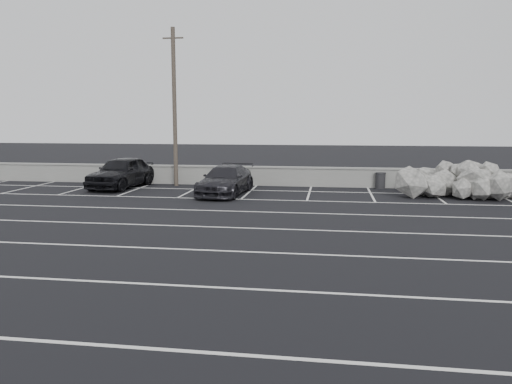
% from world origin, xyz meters
% --- Properties ---
extents(ground, '(120.00, 120.00, 0.00)m').
position_xyz_m(ground, '(0.00, 0.00, 0.00)').
color(ground, black).
rests_on(ground, ground).
extents(seawall, '(50.00, 0.45, 1.06)m').
position_xyz_m(seawall, '(0.00, 14.00, 0.55)').
color(seawall, gray).
rests_on(seawall, ground).
extents(stall_lines, '(36.00, 20.05, 0.01)m').
position_xyz_m(stall_lines, '(-0.08, 4.41, 0.00)').
color(stall_lines, silver).
rests_on(stall_lines, ground).
extents(car_left, '(2.49, 5.08, 1.67)m').
position_xyz_m(car_left, '(-6.00, 11.99, 0.83)').
color(car_left, black).
rests_on(car_left, ground).
extents(car_right, '(2.33, 4.93, 1.39)m').
position_xyz_m(car_right, '(-0.01, 10.41, 0.69)').
color(car_right, black).
rests_on(car_right, ground).
extents(utility_pole, '(1.13, 0.23, 8.45)m').
position_xyz_m(utility_pole, '(-3.38, 13.20, 4.28)').
color(utility_pole, '#4C4238').
rests_on(utility_pole, ground).
extents(trash_bin, '(0.65, 0.65, 0.86)m').
position_xyz_m(trash_bin, '(7.63, 13.60, 0.43)').
color(trash_bin, '#242426').
rests_on(trash_bin, ground).
extents(riprap_pile, '(5.94, 4.53, 1.37)m').
position_xyz_m(riprap_pile, '(10.92, 11.33, 0.54)').
color(riprap_pile, '#A5A29B').
rests_on(riprap_pile, ground).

